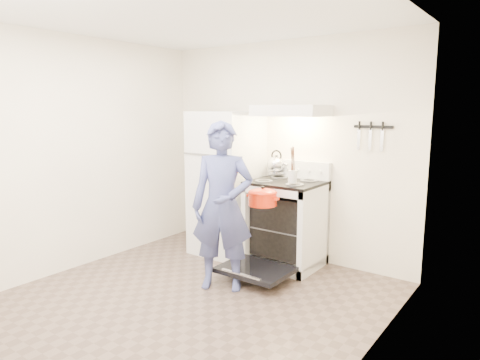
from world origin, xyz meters
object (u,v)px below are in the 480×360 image
object	(u,v)px
refrigerator	(227,183)
dutch_oven	(263,199)
person	(222,206)
tea_kettle	(276,163)
stove_body	(286,225)

from	to	relation	value
refrigerator	dutch_oven	distance (m)	0.99
person	tea_kettle	bearing A→B (deg)	66.58
stove_body	person	size ratio (longest dim) A/B	0.57
stove_body	person	xyz separation A→B (m)	(-0.18, -0.90, 0.35)
refrigerator	tea_kettle	size ratio (longest dim) A/B	5.52
tea_kettle	stove_body	bearing A→B (deg)	-39.72
tea_kettle	dutch_oven	distance (m)	0.85
stove_body	dutch_oven	world-z (taller)	dutch_oven
stove_body	dutch_oven	bearing A→B (deg)	-85.91
refrigerator	dutch_oven	xyz separation A→B (m)	(0.85, -0.51, -0.00)
tea_kettle	dutch_oven	world-z (taller)	tea_kettle
stove_body	refrigerator	bearing A→B (deg)	-178.23
person	stove_body	bearing A→B (deg)	50.86
stove_body	tea_kettle	xyz separation A→B (m)	(-0.26, 0.22, 0.64)
refrigerator	stove_body	size ratio (longest dim) A/B	1.85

